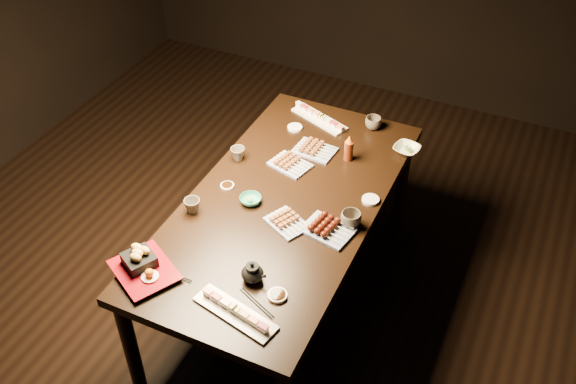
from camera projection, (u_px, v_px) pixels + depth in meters
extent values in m
plane|color=black|center=(221.00, 287.00, 3.74)|extent=(5.00, 5.00, 0.00)
cube|color=black|center=(284.00, 254.00, 3.42)|extent=(1.19, 1.93, 0.75)
imported|color=#2E8E6E|center=(251.00, 200.00, 3.16)|extent=(0.15, 0.15, 0.03)
imported|color=#FFF6D0|center=(407.00, 149.00, 3.48)|extent=(0.16, 0.16, 0.03)
imported|color=brown|center=(192.00, 206.00, 3.09)|extent=(0.11, 0.11, 0.07)
imported|color=brown|center=(351.00, 219.00, 3.02)|extent=(0.13, 0.13, 0.08)
imported|color=brown|center=(238.00, 154.00, 3.41)|extent=(0.09, 0.09, 0.07)
imported|color=brown|center=(373.00, 123.00, 3.63)|extent=(0.11, 0.11, 0.07)
cylinder|color=#63220D|center=(349.00, 148.00, 3.39)|extent=(0.06, 0.06, 0.15)
cylinder|color=white|center=(227.00, 186.00, 3.26)|extent=(0.08, 0.08, 0.01)
cylinder|color=white|center=(371.00, 200.00, 3.17)|extent=(0.09, 0.09, 0.02)
cylinder|color=white|center=(277.00, 295.00, 2.70)|extent=(0.11, 0.11, 0.01)
cylinder|color=white|center=(295.00, 128.00, 3.65)|extent=(0.10, 0.10, 0.01)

